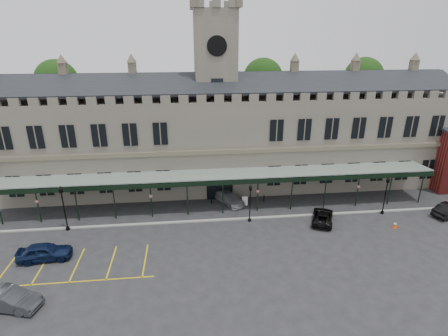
{
  "coord_description": "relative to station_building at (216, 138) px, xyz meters",
  "views": [
    {
      "loc": [
        -3.72,
        -28.28,
        19.3
      ],
      "look_at": [
        0.0,
        6.0,
        6.0
      ],
      "focal_mm": 28.0,
      "sensor_mm": 36.0,
      "label": 1
    }
  ],
  "objects": [
    {
      "name": "ground",
      "position": [
        0.0,
        -15.91,
        -6.47
      ],
      "size": [
        140.0,
        140.0,
        0.0
      ],
      "primitive_type": "plane",
      "color": "#242427"
    },
    {
      "name": "station_building",
      "position": [
        0.0,
        0.0,
        0.0
      ],
      "size": [
        60.0,
        10.36,
        17.3
      ],
      "color": "#605A50",
      "rests_on": "ground"
    },
    {
      "name": "clock_tower",
      "position": [
        0.0,
        0.09,
        6.64
      ],
      "size": [
        5.6,
        5.6,
        24.8
      ],
      "color": "#605A50",
      "rests_on": "ground"
    },
    {
      "name": "canopy",
      "position": [
        0.0,
        -8.45,
        -4.06
      ],
      "size": [
        50.0,
        4.1,
        4.3
      ],
      "color": "#8C9E93",
      "rests_on": "ground"
    },
    {
      "name": "kerb",
      "position": [
        0.0,
        -10.41,
        -6.41
      ],
      "size": [
        60.0,
        0.4,
        0.12
      ],
      "primitive_type": "cube",
      "color": "gray",
      "rests_on": "ground"
    },
    {
      "name": "parking_markings",
      "position": [
        -14.0,
        -17.41,
        -6.47
      ],
      "size": [
        16.0,
        6.0,
        0.01
      ],
      "primitive_type": null,
      "color": "gold",
      "rests_on": "ground"
    },
    {
      "name": "tree_behind_left",
      "position": [
        -22.0,
        9.09,
        6.35
      ],
      "size": [
        6.0,
        6.0,
        16.0
      ],
      "color": "#332314",
      "rests_on": "ground"
    },
    {
      "name": "tree_behind_mid",
      "position": [
        8.0,
        9.09,
        6.35
      ],
      "size": [
        6.0,
        6.0,
        16.0
      ],
      "color": "#332314",
      "rests_on": "ground"
    },
    {
      "name": "tree_behind_right",
      "position": [
        24.0,
        9.09,
        6.35
      ],
      "size": [
        6.0,
        6.0,
        16.0
      ],
      "color": "#332314",
      "rests_on": "ground"
    },
    {
      "name": "lamp_post_left",
      "position": [
        -16.62,
        -10.66,
        -3.46
      ],
      "size": [
        0.48,
        0.48,
        5.08
      ],
      "color": "black",
      "rests_on": "ground"
    },
    {
      "name": "lamp_post_mid",
      "position": [
        2.72,
        -10.93,
        -3.86
      ],
      "size": [
        0.42,
        0.42,
        4.4
      ],
      "color": "black",
      "rests_on": "ground"
    },
    {
      "name": "lamp_post_right",
      "position": [
        18.17,
        -10.86,
        -3.76
      ],
      "size": [
        0.43,
        0.43,
        4.58
      ],
      "color": "black",
      "rests_on": "ground"
    },
    {
      "name": "traffic_cone",
      "position": [
        17.83,
        -13.98,
        -6.11
      ],
      "size": [
        0.46,
        0.46,
        0.74
      ],
      "rotation": [
        0.0,
        0.0,
        0.34
      ],
      "color": "#EF4507",
      "rests_on": "ground"
    },
    {
      "name": "sign_board",
      "position": [
        2.81,
        -7.15,
        -5.9
      ],
      "size": [
        0.68,
        0.13,
        1.16
      ],
      "rotation": [
        0.0,
        0.0,
        -0.13
      ],
      "color": "black",
      "rests_on": "ground"
    },
    {
      "name": "bollard_left",
      "position": [
        -1.1,
        -6.17,
        -6.06
      ],
      "size": [
        0.14,
        0.14,
        0.81
      ],
      "primitive_type": "cylinder",
      "color": "black",
      "rests_on": "ground"
    },
    {
      "name": "bollard_right",
      "position": [
        5.32,
        -6.35,
        -6.05
      ],
      "size": [
        0.15,
        0.15,
        0.83
      ],
      "primitive_type": "cylinder",
      "color": "black",
      "rests_on": "ground"
    },
    {
      "name": "car_left_a",
      "position": [
        -17.04,
        -15.78,
        -5.67
      ],
      "size": [
        4.83,
        2.27,
        1.6
      ],
      "primitive_type": "imported",
      "rotation": [
        0.0,
        0.0,
        1.65
      ],
      "color": "#0C1837",
      "rests_on": "ground"
    },
    {
      "name": "car_left_b",
      "position": [
        -17.5,
        -21.8,
        -5.68
      ],
      "size": [
        5.03,
        2.91,
        1.57
      ],
      "primitive_type": "imported",
      "rotation": [
        0.0,
        0.0,
        1.29
      ],
      "color": "#323539",
      "rests_on": "ground"
    },
    {
      "name": "car_taxi",
      "position": [
        1.0,
        -6.26,
        -5.79
      ],
      "size": [
        3.95,
        5.01,
        1.36
      ],
      "primitive_type": "imported",
      "rotation": [
        0.0,
        0.0,
        0.51
      ],
      "color": "#9B9DA3",
      "rests_on": "ground"
    },
    {
      "name": "car_van",
      "position": [
        10.65,
        -11.89,
        -5.84
      ],
      "size": [
        3.71,
        4.97,
        1.26
      ],
      "primitive_type": "imported",
      "rotation": [
        0.0,
        0.0,
        2.73
      ],
      "color": "black",
      "rests_on": "ground"
    }
  ]
}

